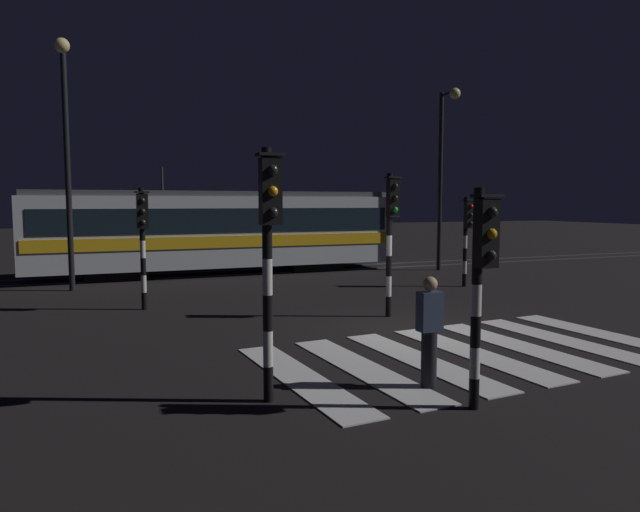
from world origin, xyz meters
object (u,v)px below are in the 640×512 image
(traffic_light_kerb_mid_left, at_px, (482,265))
(pedestrian_waiting_at_kerb, at_px, (429,331))
(traffic_light_corner_near_left, at_px, (269,236))
(traffic_light_corner_far_right, at_px, (467,228))
(traffic_light_median_centre, at_px, (391,223))
(tram, at_px, (219,230))
(street_lamp_trackside_left, at_px, (66,138))
(traffic_light_corner_far_left, at_px, (143,230))
(street_lamp_trackside_right, at_px, (444,158))

(traffic_light_kerb_mid_left, relative_size, pedestrian_waiting_at_kerb, 1.76)
(traffic_light_corner_near_left, distance_m, traffic_light_corner_far_right, 12.59)
(traffic_light_median_centre, distance_m, pedestrian_waiting_at_kerb, 5.64)
(pedestrian_waiting_at_kerb, bearing_deg, tram, 89.55)
(traffic_light_corner_near_left, bearing_deg, traffic_light_kerb_mid_left, -28.29)
(traffic_light_corner_near_left, bearing_deg, traffic_light_corner_far_right, 41.37)
(pedestrian_waiting_at_kerb, bearing_deg, traffic_light_corner_far_right, 50.76)
(traffic_light_corner_far_right, height_order, street_lamp_trackside_left, street_lamp_trackside_left)
(traffic_light_corner_near_left, bearing_deg, tram, 80.29)
(traffic_light_median_centre, relative_size, traffic_light_kerb_mid_left, 1.17)
(street_lamp_trackside_left, relative_size, pedestrian_waiting_at_kerb, 4.47)
(traffic_light_corner_near_left, relative_size, tram, 0.25)
(traffic_light_median_centre, relative_size, pedestrian_waiting_at_kerb, 2.06)
(traffic_light_corner_far_left, relative_size, traffic_light_kerb_mid_left, 1.06)
(traffic_light_corner_far_right, height_order, street_lamp_trackside_right, street_lamp_trackside_right)
(traffic_light_kerb_mid_left, height_order, traffic_light_corner_far_right, traffic_light_kerb_mid_left)
(street_lamp_trackside_left, distance_m, pedestrian_waiting_at_kerb, 14.01)
(traffic_light_corner_far_right, bearing_deg, traffic_light_corner_far_left, -178.29)
(traffic_light_median_centre, distance_m, street_lamp_trackside_right, 10.56)
(street_lamp_trackside_left, xyz_separation_m, tram, (5.32, 2.82, -3.06))
(traffic_light_corner_far_left, xyz_separation_m, tram, (3.50, 6.95, -0.36))
(traffic_light_corner_near_left, bearing_deg, traffic_light_corner_far_left, 96.74)
(street_lamp_trackside_right, bearing_deg, traffic_light_corner_far_right, -114.28)
(traffic_light_median_centre, height_order, traffic_light_corner_far_left, traffic_light_median_centre)
(traffic_light_kerb_mid_left, bearing_deg, pedestrian_waiting_at_kerb, 94.19)
(traffic_light_kerb_mid_left, xyz_separation_m, pedestrian_waiting_at_kerb, (-0.08, 1.09, -1.11))
(traffic_light_corner_far_left, relative_size, traffic_light_corner_far_right, 1.06)
(traffic_light_kerb_mid_left, distance_m, street_lamp_trackside_left, 14.76)
(traffic_light_corner_far_left, bearing_deg, traffic_light_kerb_mid_left, -69.70)
(traffic_light_corner_far_left, distance_m, traffic_light_corner_far_right, 10.39)
(traffic_light_kerb_mid_left, distance_m, street_lamp_trackside_right, 16.65)
(traffic_light_median_centre, height_order, street_lamp_trackside_left, street_lamp_trackside_left)
(tram, bearing_deg, traffic_light_corner_near_left, -99.71)
(traffic_light_corner_far_right, bearing_deg, traffic_light_corner_near_left, -138.63)
(traffic_light_corner_far_right, bearing_deg, traffic_light_kerb_mid_left, -125.61)
(traffic_light_corner_near_left, relative_size, pedestrian_waiting_at_kerb, 2.08)
(pedestrian_waiting_at_kerb, bearing_deg, street_lamp_trackside_left, 112.76)
(street_lamp_trackside_left, bearing_deg, street_lamp_trackside_right, 1.54)
(street_lamp_trackside_right, distance_m, pedestrian_waiting_at_kerb, 16.02)
(tram, bearing_deg, traffic_light_corner_far_right, -43.97)
(street_lamp_trackside_right, height_order, pedestrian_waiting_at_kerb, street_lamp_trackside_right)
(street_lamp_trackside_left, distance_m, tram, 6.75)
(traffic_light_median_centre, height_order, traffic_light_corner_near_left, traffic_light_corner_near_left)
(traffic_light_corner_far_left, distance_m, tram, 7.79)
(traffic_light_corner_near_left, xyz_separation_m, pedestrian_waiting_at_kerb, (2.44, -0.26, -1.47))
(traffic_light_corner_far_left, height_order, pedestrian_waiting_at_kerb, traffic_light_corner_far_left)
(traffic_light_kerb_mid_left, xyz_separation_m, traffic_light_corner_near_left, (-2.52, 1.35, 0.37))
(traffic_light_kerb_mid_left, height_order, pedestrian_waiting_at_kerb, traffic_light_kerb_mid_left)
(street_lamp_trackside_right, relative_size, pedestrian_waiting_at_kerb, 4.27)
(traffic_light_corner_near_left, distance_m, pedestrian_waiting_at_kerb, 2.86)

